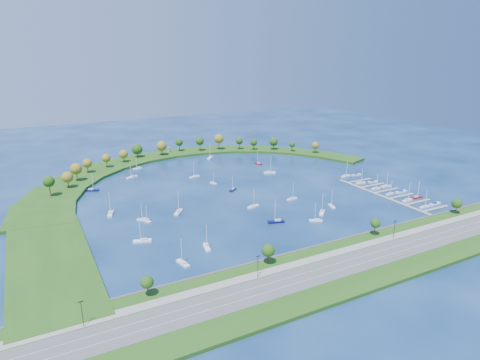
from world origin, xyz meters
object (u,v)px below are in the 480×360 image
moored_boat_14 (137,168)px  moored_boat_16 (142,240)px  docked_boat_3 (417,197)px  docked_boat_4 (390,194)px  moored_boat_4 (213,183)px  moored_boat_9 (111,213)px  moored_boat_1 (143,219)px  moored_boat_11 (210,157)px  docked_boat_7 (386,186)px  docked_boat_9 (373,182)px  moored_boat_8 (146,220)px  moored_boat_17 (178,212)px  moored_boat_10 (132,177)px  docked_boat_8 (361,182)px  docked_boat_6 (376,188)px  moored_boat_15 (322,212)px  harbor_tower (169,150)px  dock_system (389,194)px  moored_boat_5 (276,221)px  docked_boat_2 (407,200)px  moored_boat_13 (207,246)px  docked_boat_1 (435,204)px  moored_boat_7 (92,190)px  moored_boat_19 (183,263)px  moored_boat_20 (270,172)px  moored_boat_3 (258,163)px  docked_boat_10 (346,176)px  moored_boat_0 (292,198)px  docked_boat_0 (424,206)px  moored_boat_6 (332,206)px  moored_boat_18 (316,220)px  docked_boat_11 (356,175)px  moored_boat_2 (253,206)px  docked_boat_5 (401,192)px  moored_boat_12 (195,176)px

moored_boat_14 → moored_boat_16: moored_boat_16 is taller
docked_boat_3 → docked_boat_4: size_ratio=1.14×
moored_boat_4 → moored_boat_9: size_ratio=0.66×
moored_boat_1 → moored_boat_11: size_ratio=0.71×
docked_boat_7 → docked_boat_9: 12.60m
moored_boat_8 → moored_boat_17: (20.72, 3.69, 0.11)m
moored_boat_10 → docked_boat_8: bearing=124.5°
moored_boat_4 → docked_boat_6: bearing=38.9°
moored_boat_15 → docked_boat_7: (73.30, 19.12, -0.04)m
harbor_tower → dock_system: bearing=-62.4°
moored_boat_5 → docked_boat_2: 95.19m
harbor_tower → moored_boat_13: moored_boat_13 is taller
moored_boat_5 → docked_boat_7: (105.16, 17.95, -0.07)m
docked_boat_2 → docked_boat_3: size_ratio=1.06×
moored_boat_13 → moored_boat_14: bearing=-169.1°
moored_boat_9 → docked_boat_1: bearing=-95.6°
moored_boat_7 → docked_boat_1: (188.59, -130.52, -0.26)m
moored_boat_19 → moored_boat_20: size_ratio=0.90×
moored_boat_1 → moored_boat_3: (121.84, 76.88, 0.03)m
moored_boat_11 → moored_boat_19: size_ratio=1.21×
moored_boat_8 → docked_boat_10: docked_boat_10 is taller
moored_boat_10 → docked_boat_1: moored_boat_10 is taller
moored_boat_1 → docked_boat_9: (171.22, -8.07, -0.31)m
docked_boat_4 → dock_system: bearing=112.3°
moored_boat_0 → docked_boat_0: size_ratio=1.03×
docked_boat_4 → docked_boat_9: 28.17m
moored_boat_17 → docked_boat_10: 141.83m
moored_boat_8 → docked_boat_2: 166.28m
docked_boat_1 → docked_boat_10: (-8.05, 74.16, 0.24)m
docked_boat_7 → moored_boat_7: bearing=161.7°
dock_system → moored_boat_11: bearing=114.1°
moored_boat_0 → docked_boat_4: bearing=-27.2°
moored_boat_4 → docked_boat_3: size_ratio=0.79×
dock_system → moored_boat_1: (-160.52, 33.79, 0.52)m
dock_system → moored_boat_16: 168.62m
moored_boat_0 → moored_boat_17: (-74.28, 12.44, 0.07)m
moored_boat_6 → moored_boat_18: size_ratio=1.01×
moored_boat_9 → docked_boat_10: size_ratio=1.14×
dock_system → docked_boat_7: 16.96m
moored_boat_15 → moored_boat_20: (17.66, 88.20, 0.03)m
harbor_tower → moored_boat_1: size_ratio=0.44×
docked_boat_9 → docked_boat_11: size_ratio=0.93×
moored_boat_14 → moored_boat_13: bearing=72.8°
docked_boat_7 → moored_boat_2: bearing=-177.9°
moored_boat_19 → docked_boat_5: size_ratio=1.31×
moored_boat_9 → moored_boat_14: bearing=-6.0°
moored_boat_12 → docked_boat_9: moored_boat_12 is taller
moored_boat_15 → docked_boat_1: moored_boat_15 is taller
moored_boat_12 → docked_boat_2: docked_boat_2 is taller
docked_boat_3 → docked_boat_9: 39.43m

